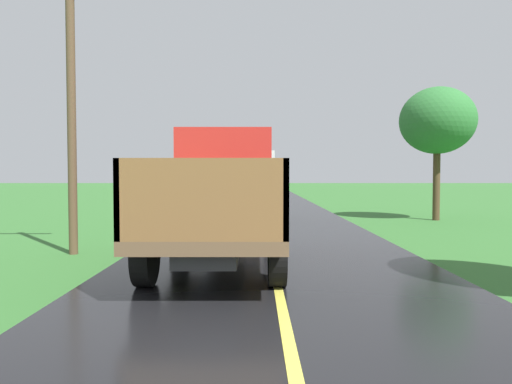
# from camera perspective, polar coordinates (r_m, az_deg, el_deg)

# --- Properties ---
(banana_truck_near) EXTENTS (2.38, 5.82, 2.80)m
(banana_truck_near) POSITION_cam_1_polar(r_m,az_deg,el_deg) (9.78, -3.88, -0.13)
(banana_truck_near) COLOR #2D2D30
(banana_truck_near) RESTS_ON road_surface
(banana_truck_far) EXTENTS (2.38, 5.81, 2.80)m
(banana_truck_far) POSITION_cam_1_polar(r_m,az_deg,el_deg) (19.56, -0.50, 1.05)
(banana_truck_far) COLOR #2D2D30
(banana_truck_far) RESTS_ON road_surface
(utility_pole_roadside) EXTENTS (1.76, 0.20, 6.40)m
(utility_pole_roadside) POSITION_cam_1_polar(r_m,az_deg,el_deg) (11.69, -21.53, 9.85)
(utility_pole_roadside) COLOR brown
(utility_pole_roadside) RESTS_ON ground
(roadside_tree_mid_right) EXTENTS (2.99, 2.99, 5.38)m
(roadside_tree_mid_right) POSITION_cam_1_polar(r_m,az_deg,el_deg) (20.25, 21.64, 8.12)
(roadside_tree_mid_right) COLOR #4C3823
(roadside_tree_mid_right) RESTS_ON ground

